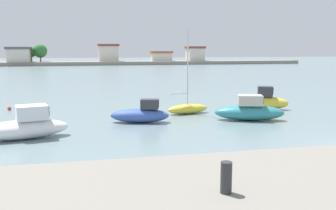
{
  "coord_description": "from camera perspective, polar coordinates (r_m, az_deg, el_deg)",
  "views": [
    {
      "loc": [
        -13.67,
        -15.42,
        5.02
      ],
      "look_at": [
        -7.61,
        11.66,
        0.81
      ],
      "focal_mm": 39.71,
      "sensor_mm": 36.0,
      "label": 1
    }
  ],
  "objects": [
    {
      "name": "mooring_bollard",
      "position": [
        8.25,
        8.92,
        -10.94
      ],
      "size": [
        0.25,
        0.25,
        0.7
      ],
      "primitive_type": "cylinder",
      "color": "#2D2D33",
      "rests_on": "seawall_embankment"
    },
    {
      "name": "moored_boat_0",
      "position": [
        22.4,
        -21.27,
        -3.12
      ],
      "size": [
        5.36,
        2.83,
        1.87
      ],
      "rotation": [
        0.0,
        0.0,
        0.24
      ],
      "color": "white",
      "rests_on": "ground"
    },
    {
      "name": "moored_boat_1",
      "position": [
        25.57,
        -4.18,
        -1.43
      ],
      "size": [
        4.24,
        2.29,
        1.61
      ],
      "rotation": [
        0.0,
        0.0,
        -0.22
      ],
      "color": "#3856A8",
      "rests_on": "ground"
    },
    {
      "name": "moored_boat_2",
      "position": [
        29.0,
        3.06,
        -0.47
      ],
      "size": [
        3.54,
        1.7,
        6.5
      ],
      "rotation": [
        0.0,
        0.0,
        0.2
      ],
      "color": "yellow",
      "rests_on": "ground"
    },
    {
      "name": "moored_boat_3",
      "position": [
        26.9,
        12.38,
        -0.87
      ],
      "size": [
        5.14,
        2.97,
        1.8
      ],
      "rotation": [
        0.0,
        0.0,
        -0.29
      ],
      "color": "teal",
      "rests_on": "ground"
    },
    {
      "name": "moored_boat_4",
      "position": [
        32.0,
        14.67,
        0.56
      ],
      "size": [
        4.04,
        2.74,
        1.93
      ],
      "rotation": [
        0.0,
        0.0,
        -0.4
      ],
      "color": "yellow",
      "rests_on": "ground"
    },
    {
      "name": "mooring_buoy_0",
      "position": [
        38.04,
        15.19,
        0.99
      ],
      "size": [
        0.34,
        0.34,
        0.34
      ],
      "primitive_type": "sphere",
      "color": "orange",
      "rests_on": "ground"
    },
    {
      "name": "mooring_buoy_1",
      "position": [
        33.28,
        -23.19,
        -0.49
      ],
      "size": [
        0.3,
        0.3,
        0.3
      ],
      "primitive_type": "sphere",
      "color": "red",
      "rests_on": "ground"
    },
    {
      "name": "distant_shoreline",
      "position": [
        120.94,
        -8.86,
        6.92
      ],
      "size": [
        115.69,
        10.95,
        6.56
      ],
      "color": "gray",
      "rests_on": "ground"
    }
  ]
}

